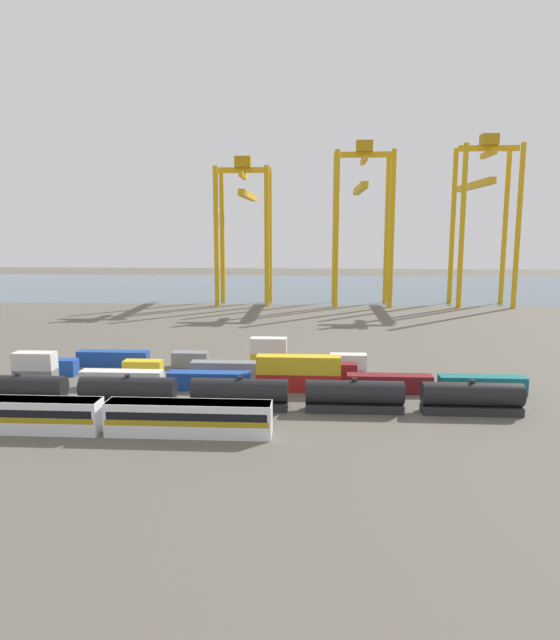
{
  "coord_description": "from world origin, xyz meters",
  "views": [
    {
      "loc": [
        6.44,
        -84.32,
        23.25
      ],
      "look_at": [
        -0.65,
        33.0,
        4.21
      ],
      "focal_mm": 31.72,
      "sensor_mm": 36.0,
      "label": 1
    }
  ],
  "objects": [
    {
      "name": "harbour_water",
      "position": [
        0.0,
        143.64,
        0.0
      ],
      "size": [
        400.0,
        110.0,
        0.01
      ],
      "primitive_type": "cube",
      "color": "#475B6B",
      "rests_on": "ground_plane"
    },
    {
      "name": "ground_plane",
      "position": [
        0.0,
        40.0,
        0.0
      ],
      "size": [
        420.0,
        420.0,
        0.0
      ],
      "primitive_type": "plane",
      "color": "#5B564C"
    },
    {
      "name": "gantry_crane_central",
      "position": [
        20.99,
        93.38,
        29.81
      ],
      "size": [
        17.83,
        37.55,
        49.03
      ],
      "color": "gold",
      "rests_on": "ground_plane"
    },
    {
      "name": "shipping_container_14",
      "position": [
        -1.06,
        8.14,
        1.3
      ],
      "size": [
        6.04,
        2.44,
        2.6
      ],
      "primitive_type": "cube",
      "color": "gold",
      "rests_on": "ground_plane"
    },
    {
      "name": "shipping_container_13",
      "position": [
        -14.41,
        8.14,
        1.3
      ],
      "size": [
        6.04,
        2.44,
        2.6
      ],
      "primitive_type": "cube",
      "color": "slate",
      "rests_on": "ground_plane"
    },
    {
      "name": "shipping_container_12",
      "position": [
        -27.77,
        8.14,
        1.3
      ],
      "size": [
        12.1,
        2.44,
        2.6
      ],
      "primitive_type": "cube",
      "color": "#1C4299",
      "rests_on": "ground_plane"
    },
    {
      "name": "shipping_container_15",
      "position": [
        -1.06,
        8.14,
        3.9
      ],
      "size": [
        6.04,
        2.44,
        2.6
      ],
      "primitive_type": "cube",
      "color": "silver",
      "rests_on": "shipping_container_14"
    },
    {
      "name": "shipping_container_2",
      "position": [
        -21.76,
        -5.07,
        1.3
      ],
      "size": [
        12.1,
        2.44,
        2.6
      ],
      "primitive_type": "cube",
      "color": "silver",
      "rests_on": "ground_plane"
    },
    {
      "name": "shipping_container_9",
      "position": [
        -20.58,
        1.53,
        1.3
      ],
      "size": [
        6.04,
        2.44,
        2.6
      ],
      "primitive_type": "cube",
      "color": "gold",
      "rests_on": "ground_plane"
    },
    {
      "name": "gantry_crane_east",
      "position": [
        57.31,
        93.66,
        30.7
      ],
      "size": [
        17.56,
        39.67,
        50.56
      ],
      "color": "gold",
      "rests_on": "ground_plane"
    },
    {
      "name": "shipping_container_11",
      "position": [
        7.14,
        1.53,
        1.3
      ],
      "size": [
        12.1,
        2.44,
        2.6
      ],
      "primitive_type": "cube",
      "color": "maroon",
      "rests_on": "ground_plane"
    },
    {
      "name": "shipping_container_4",
      "position": [
        4.33,
        -5.07,
        1.3
      ],
      "size": [
        12.1,
        2.44,
        2.6
      ],
      "primitive_type": "cube",
      "color": "#AD211C",
      "rests_on": "ground_plane"
    },
    {
      "name": "shipping_container_7",
      "position": [
        30.42,
        -5.07,
        1.3
      ],
      "size": [
        12.1,
        2.44,
        2.6
      ],
      "primitive_type": "cube",
      "color": "#146066",
      "rests_on": "ground_plane"
    },
    {
      "name": "shipping_container_3",
      "position": [
        -8.72,
        -5.07,
        1.3
      ],
      "size": [
        12.1,
        2.44,
        2.6
      ],
      "primitive_type": "cube",
      "color": "#1C4299",
      "rests_on": "ground_plane"
    },
    {
      "name": "shipping_container_8",
      "position": [
        -34.45,
        1.53,
        1.3
      ],
      "size": [
        6.04,
        2.44,
        2.6
      ],
      "primitive_type": "cube",
      "color": "#1C4299",
      "rests_on": "ground_plane"
    },
    {
      "name": "freight_tank_row",
      "position": [
        -3.04,
        -13.99,
        2.1
      ],
      "size": [
        71.63,
        2.96,
        4.42
      ],
      "color": "#232326",
      "rests_on": "ground_plane"
    },
    {
      "name": "shipping_container_0",
      "position": [
        -34.81,
        -5.07,
        1.3
      ],
      "size": [
        6.04,
        2.44,
        2.6
      ],
      "primitive_type": "cube",
      "color": "slate",
      "rests_on": "ground_plane"
    },
    {
      "name": "shipping_container_5",
      "position": [
        4.33,
        -5.07,
        3.9
      ],
      "size": [
        12.1,
        2.44,
        2.6
      ],
      "primitive_type": "cube",
      "color": "gold",
      "rests_on": "shipping_container_4"
    },
    {
      "name": "passenger_train",
      "position": [
        -17.47,
        -23.59,
        2.14
      ],
      "size": [
        38.6,
        3.14,
        3.9
      ],
      "color": "silver",
      "rests_on": "ground_plane"
    },
    {
      "name": "shipping_container_6",
      "position": [
        17.37,
        -5.07,
        1.3
      ],
      "size": [
        12.1,
        2.44,
        2.6
      ],
      "primitive_type": "cube",
      "color": "maroon",
      "rests_on": "ground_plane"
    },
    {
      "name": "shipping_container_16",
      "position": [
        12.3,
        8.14,
        1.3
      ],
      "size": [
        6.04,
        2.44,
        2.6
      ],
      "primitive_type": "cube",
      "color": "silver",
      "rests_on": "ground_plane"
    },
    {
      "name": "gantry_crane_west",
      "position": [
        -15.34,
        93.55,
        27.64
      ],
      "size": [
        16.8,
        37.15,
        44.75
      ],
      "color": "gold",
      "rests_on": "ground_plane"
    },
    {
      "name": "shipping_container_10",
      "position": [
        -6.72,
        1.53,
        1.3
      ],
      "size": [
        12.1,
        2.44,
        2.6
      ],
      "primitive_type": "cube",
      "color": "slate",
      "rests_on": "ground_plane"
    },
    {
      "name": "shipping_container_1",
      "position": [
        -34.81,
        -5.07,
        3.9
      ],
      "size": [
        6.04,
        2.44,
        2.6
      ],
      "primitive_type": "cube",
      "color": "silver",
      "rests_on": "shipping_container_0"
    }
  ]
}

